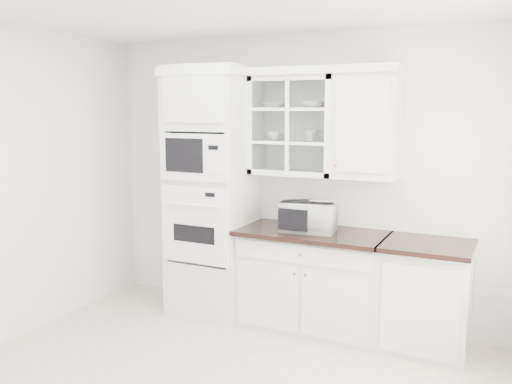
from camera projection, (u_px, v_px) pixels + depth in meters
The scene contains 12 objects.
room_shell at pixel (231, 140), 3.96m from camera, with size 4.00×3.50×2.70m.
oven_column at pixel (212, 193), 5.25m from camera, with size 0.76×0.68×2.40m.
base_cabinet_run at pixel (312, 279), 4.94m from camera, with size 1.32×0.67×0.92m.
extra_base_cabinet at pixel (426, 296), 4.51m from camera, with size 0.72×0.67×0.92m.
upper_cabinet_glass at pixel (294, 126), 4.96m from camera, with size 0.80×0.33×0.90m.
upper_cabinet_solid at pixel (367, 127), 4.67m from camera, with size 0.55×0.33×0.90m, color silver.
crown_molding at pixel (283, 72), 4.91m from camera, with size 2.14×0.38×0.07m, color silver.
countertop_microwave at pixel (309, 216), 4.83m from camera, with size 0.47×0.39×0.27m, color white.
bowl_a at pixel (273, 105), 5.00m from camera, with size 0.21×0.21×0.05m, color white.
bowl_b at pixel (312, 104), 4.85m from camera, with size 0.20×0.20×0.06m, color white.
cup_a at pixel (274, 136), 5.06m from camera, with size 0.11×0.11×0.09m, color white.
cup_b at pixel (311, 136), 4.92m from camera, with size 0.11×0.11×0.10m, color white.
Camera 1 is at (1.90, -3.06, 2.01)m, focal length 38.00 mm.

